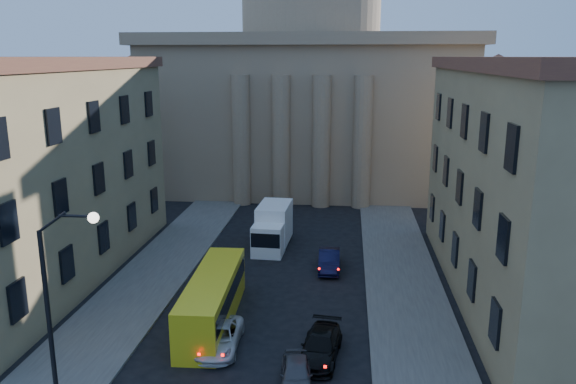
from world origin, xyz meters
name	(u,v)px	position (x,y,z in m)	size (l,w,h in m)	color
sidewalk_left	(126,306)	(-8.50, 18.00, 0.07)	(5.00, 60.00, 0.15)	#4F4C48
sidewalk_right	(412,319)	(8.50, 18.00, 0.07)	(5.00, 60.00, 0.15)	#4F4C48
church	(310,81)	(0.00, 55.47, 11.88)	(68.02, 28.76, 36.60)	#8E7357
building_left	(17,170)	(-17.00, 22.00, 7.42)	(11.60, 26.60, 14.70)	#9C875B
building_right	(556,182)	(17.00, 22.00, 7.42)	(11.60, 26.60, 14.70)	#9C875B
street_lamp	(58,295)	(-6.97, 8.00, 5.29)	(2.62, 0.44, 8.83)	black
car_left_mid	(219,337)	(-1.74, 13.72, 0.62)	(2.06, 4.48, 1.24)	silver
car_right_mid	(320,346)	(3.50, 13.32, 0.65)	(1.82, 4.48, 1.30)	black
car_right_far	(296,374)	(2.52, 10.78, 0.62)	(1.46, 3.64, 1.24)	#45454A
car_right_distant	(329,260)	(3.50, 25.42, 0.69)	(1.47, 4.21, 1.39)	black
city_bus	(213,298)	(-2.76, 16.62, 1.48)	(2.61, 9.84, 2.75)	yellow
box_truck	(273,228)	(-1.13, 29.88, 1.55)	(2.60, 6.06, 3.27)	white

